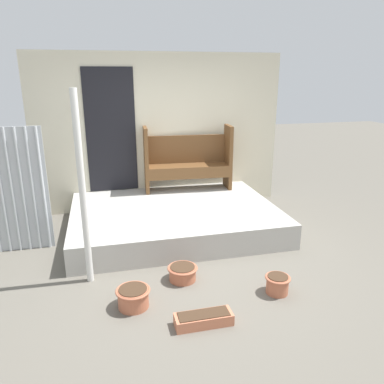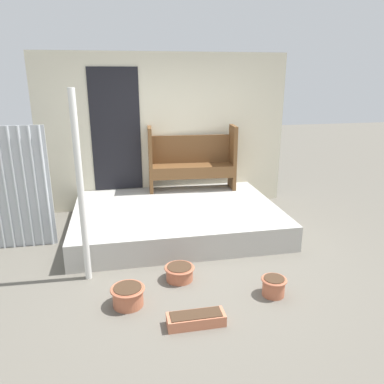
{
  "view_description": "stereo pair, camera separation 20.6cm",
  "coord_description": "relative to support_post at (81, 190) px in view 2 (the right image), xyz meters",
  "views": [
    {
      "loc": [
        -1.04,
        -4.07,
        2.27
      ],
      "look_at": [
        0.05,
        0.38,
        0.81
      ],
      "focal_mm": 35.0,
      "sensor_mm": 36.0,
      "label": 1
    },
    {
      "loc": [
        -0.84,
        -4.12,
        2.27
      ],
      "look_at": [
        0.05,
        0.38,
        0.81
      ],
      "focal_mm": 35.0,
      "sensor_mm": 36.0,
      "label": 2
    }
  ],
  "objects": [
    {
      "name": "ground_plane",
      "position": [
        1.27,
        0.12,
        -1.07
      ],
      "size": [
        24.0,
        24.0,
        0.0
      ],
      "primitive_type": "plane",
      "color": "#666056"
    },
    {
      "name": "support_post",
      "position": [
        0.0,
        0.0,
        0.0
      ],
      "size": [
        0.07,
        0.07,
        2.13
      ],
      "color": "silver",
      "rests_on": "ground_plane"
    },
    {
      "name": "house_wall",
      "position": [
        1.18,
        2.33,
        0.24
      ],
      "size": [
        4.2,
        0.08,
        2.6
      ],
      "color": "beige",
      "rests_on": "ground_plane"
    },
    {
      "name": "porch_slab",
      "position": [
        1.22,
        1.21,
        -0.89
      ],
      "size": [
        3.0,
        2.18,
        0.36
      ],
      "color": "#B2AFA8",
      "rests_on": "ground_plane"
    },
    {
      "name": "flower_pot_right",
      "position": [
        1.96,
        -0.74,
        -0.95
      ],
      "size": [
        0.27,
        0.27,
        0.2
      ],
      "color": "#B76647",
      "rests_on": "ground_plane"
    },
    {
      "name": "flower_pot_middle",
      "position": [
        1.03,
        -0.24,
        -0.97
      ],
      "size": [
        0.35,
        0.35,
        0.17
      ],
      "color": "#B76647",
      "rests_on": "ground_plane"
    },
    {
      "name": "bench",
      "position": [
        1.63,
        2.09,
        -0.18
      ],
      "size": [
        1.48,
        0.5,
        1.08
      ],
      "rotation": [
        0.0,
        0.0,
        -0.07
      ],
      "color": "brown",
      "rests_on": "porch_slab"
    },
    {
      "name": "flower_pot_left",
      "position": [
        0.43,
        -0.63,
        -0.95
      ],
      "size": [
        0.35,
        0.35,
        0.21
      ],
      "color": "#B76647",
      "rests_on": "ground_plane"
    },
    {
      "name": "planter_box_rect",
      "position": [
        1.05,
        -1.07,
        -1.01
      ],
      "size": [
        0.55,
        0.19,
        0.12
      ],
      "color": "#C67251",
      "rests_on": "ground_plane"
    }
  ]
}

